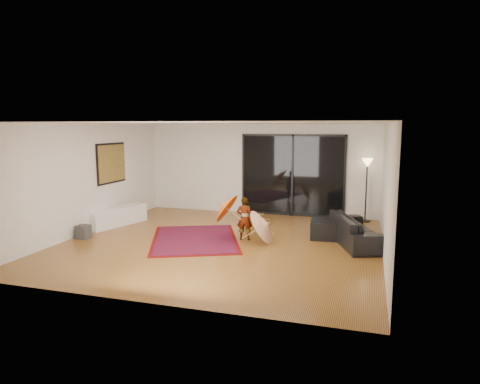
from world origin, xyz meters
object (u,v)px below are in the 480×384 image
at_px(sofa, 357,230).
at_px(ottoman, 327,229).
at_px(media_console, 117,216).
at_px(child, 245,218).

bearing_deg(sofa, ottoman, 47.67).
relative_size(sofa, ottoman, 2.96).
height_order(media_console, sofa, sofa).
relative_size(sofa, child, 2.15).
bearing_deg(ottoman, media_console, -176.89).
bearing_deg(media_console, child, 10.14).
xyz_separation_m(sofa, ottoman, (-0.70, 0.30, -0.11)).
relative_size(ottoman, child, 0.73).
distance_m(media_console, ottoman, 5.51).
bearing_deg(media_console, ottoman, 19.69).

